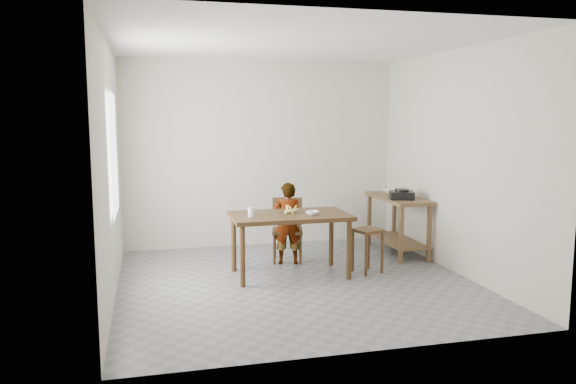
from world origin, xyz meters
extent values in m
cube|color=slate|center=(0.00, 0.00, -0.02)|extent=(4.00, 4.00, 0.04)
cube|color=white|center=(0.00, 0.00, 2.72)|extent=(4.00, 4.00, 0.04)
cube|color=beige|center=(0.00, 2.02, 1.35)|extent=(4.00, 0.04, 2.70)
cube|color=beige|center=(0.00, -2.02, 1.35)|extent=(4.00, 0.04, 2.70)
cube|color=beige|center=(-2.02, 0.00, 1.35)|extent=(0.04, 4.00, 2.70)
cube|color=beige|center=(2.02, 0.00, 1.35)|extent=(0.04, 4.00, 2.70)
cube|color=white|center=(-1.97, 0.20, 1.50)|extent=(0.02, 1.10, 1.30)
imported|color=white|center=(0.10, 0.83, 0.53)|extent=(0.43, 0.32, 1.06)
cylinder|color=silver|center=(-0.48, 0.24, 0.80)|extent=(0.11, 0.11, 0.11)
imported|color=white|center=(0.24, 0.17, 0.77)|extent=(0.17, 0.17, 0.05)
imported|color=white|center=(1.74, 1.31, 0.83)|extent=(0.26, 0.26, 0.05)
cube|color=black|center=(1.67, 0.79, 0.85)|extent=(0.40, 0.40, 0.10)
camera|label=1|loc=(-1.62, -6.07, 1.91)|focal=35.00mm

